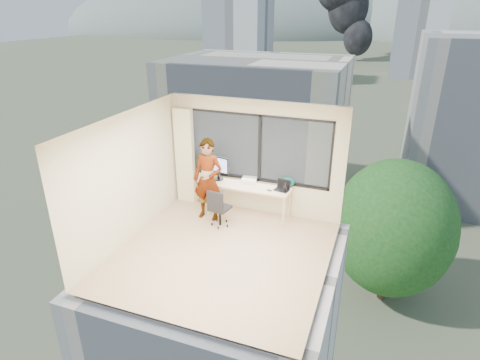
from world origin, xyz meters
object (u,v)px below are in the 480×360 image
at_px(laptop, 282,186).
at_px(monitor, 218,168).
at_px(handbag, 288,182).
at_px(desk, 250,200).
at_px(chair, 220,207).
at_px(person, 208,180).
at_px(game_console, 249,180).

bearing_deg(laptop, monitor, -172.53).
bearing_deg(handbag, monitor, 176.49).
relative_size(desk, chair, 2.02).
bearing_deg(person, laptop, 15.08).
bearing_deg(person, desk, 26.50).
height_order(monitor, laptop, monitor).
height_order(game_console, handbag, handbag).
xyz_separation_m(desk, monitor, (-0.80, 0.07, 0.66)).
distance_m(desk, handbag, 0.97).
height_order(desk, handbag, handbag).
distance_m(desk, laptop, 0.86).
xyz_separation_m(chair, person, (-0.37, 0.24, 0.48)).
distance_m(monitor, laptop, 1.53).
bearing_deg(desk, game_console, 114.78).
height_order(desk, person, person).
bearing_deg(chair, laptop, 37.49).
distance_m(chair, laptop, 1.41).
bearing_deg(desk, person, -154.01).
distance_m(desk, game_console, 0.47).
xyz_separation_m(desk, laptop, (0.72, -0.00, 0.47)).
bearing_deg(person, game_console, 39.81).
bearing_deg(game_console, handbag, -5.97).
xyz_separation_m(desk, game_console, (-0.09, 0.20, 0.42)).
distance_m(laptop, handbag, 0.27).
bearing_deg(game_console, monitor, -178.57).
bearing_deg(desk, handbag, 17.27).
relative_size(person, monitor, 3.26).
bearing_deg(desk, laptop, -0.33).
bearing_deg(handbag, game_console, 173.19).
relative_size(desk, monitor, 3.17).
xyz_separation_m(desk, handbag, (0.80, 0.25, 0.48)).
bearing_deg(chair, person, 156.13).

